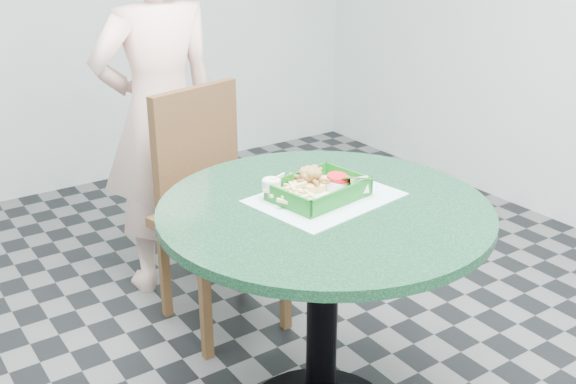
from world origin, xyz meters
TOP-DOWN VIEW (x-y plane):
  - cafe_table at (0.00, 0.00)m, footprint 0.95×0.95m
  - dining_chair at (0.04, 0.77)m, footprint 0.41×0.41m
  - diner_person at (0.01, 1.13)m, footprint 0.57×0.37m
  - placemat at (0.03, 0.04)m, footprint 0.44×0.36m
  - food_basket at (0.02, 0.05)m, footprint 0.26×0.19m
  - crab_sandwich at (0.03, 0.10)m, footprint 0.11×0.11m
  - fries_pile at (-0.07, 0.07)m, footprint 0.11×0.12m
  - sauce_ramekin at (-0.09, 0.14)m, footprint 0.05×0.05m
  - garnish_cup at (0.08, 0.02)m, footprint 0.11×0.11m

SIDE VIEW (x-z plane):
  - dining_chair at x=0.04m, z-range 0.07..1.00m
  - cafe_table at x=0.00m, z-range 0.21..0.96m
  - placemat at x=0.03m, z-range 0.75..0.75m
  - food_basket at x=0.02m, z-range 0.74..0.79m
  - diner_person at x=0.01m, z-range 0.00..1.55m
  - fries_pile at x=-0.07m, z-range 0.77..0.81m
  - garnish_cup at x=0.08m, z-range 0.77..0.81m
  - sauce_ramekin at x=-0.09m, z-range 0.78..0.81m
  - crab_sandwich at x=0.03m, z-range 0.76..0.83m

